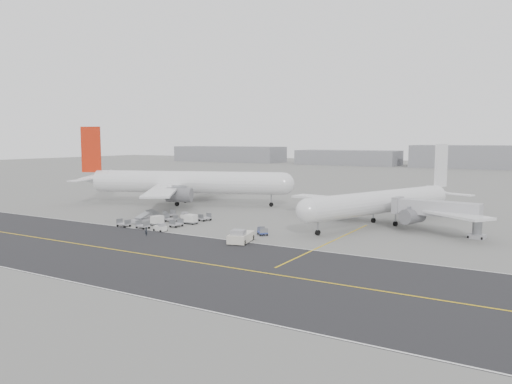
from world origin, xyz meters
The scene contains 10 objects.
ground centered at (0.00, 0.00, 0.00)m, with size 700.00×700.00×0.00m, color gray.
taxiway centered at (5.02, -17.98, 0.01)m, with size 220.00×59.00×0.03m.
horizon_buildings centered at (30.00, 260.00, 0.00)m, with size 520.00×28.00×28.00m, color gray, non-canonical shape.
airliner_a centered at (-23.75, 31.71, 6.11)m, with size 58.79×57.75×21.22m.
airliner_b centered at (32.75, 27.63, 4.81)m, with size 45.06×45.95×16.65m.
pushback_tug centered at (16.73, -2.80, 0.99)m, with size 4.50×8.51×2.40m.
jet_bridge centered at (44.30, 22.57, 4.47)m, with size 17.18×5.28×6.41m.
gse_cluster centered at (-7.34, 5.58, 0.00)m, with size 17.77×21.88×2.05m, color #9B9AA0, non-canonical shape.
stray_dolly centered at (16.74, 4.75, 0.00)m, with size 1.50×2.44×1.50m, color silver, non-canonical shape.
ground_crew_a centered at (-1.31, -6.80, 0.83)m, with size 0.61×0.40×1.67m, color black.
Camera 1 is at (61.89, -74.35, 17.68)m, focal length 35.00 mm.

